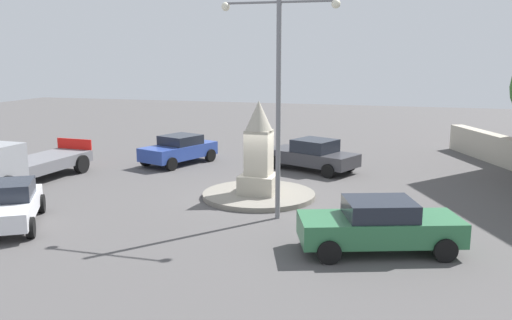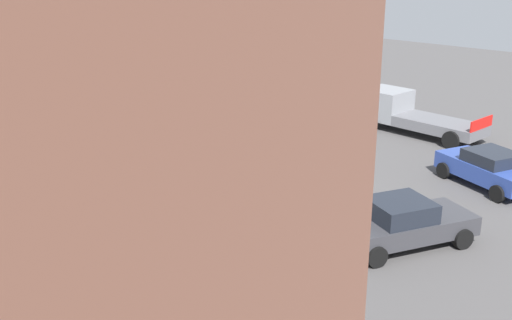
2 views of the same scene
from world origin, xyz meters
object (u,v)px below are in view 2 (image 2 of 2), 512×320
object	(u,v)px
car_white_passing	(292,114)
tree_mid_cluster	(95,204)
monument	(291,146)
streetlamp	(218,66)
car_green_approaching	(110,174)
car_blue_far_side	(488,168)
truck_grey_parked_left	(408,113)
car_dark_grey_near_island	(403,223)

from	to	relation	value
car_white_passing	tree_mid_cluster	size ratio (longest dim) A/B	0.73
monument	car_white_passing	size ratio (longest dim) A/B	0.83
streetlamp	car_green_approaching	size ratio (longest dim) A/B	1.61
streetlamp	car_blue_far_side	world-z (taller)	streetlamp
car_green_approaching	tree_mid_cluster	size ratio (longest dim) A/B	0.82
car_green_approaching	truck_grey_parked_left	bearing A→B (deg)	-13.58
monument	truck_grey_parked_left	world-z (taller)	monument
car_dark_grey_near_island	car_white_passing	size ratio (longest dim) A/B	1.11
streetlamp	car_blue_far_side	bearing A→B (deg)	-47.56
car_green_approaching	car_blue_far_side	bearing A→B (deg)	-43.47
car_green_approaching	tree_mid_cluster	distance (m)	11.54
monument	tree_mid_cluster	bearing A→B (deg)	-157.67
car_dark_grey_near_island	car_blue_far_side	distance (m)	6.71
tree_mid_cluster	car_blue_far_side	bearing A→B (deg)	-2.33
monument	car_dark_grey_near_island	distance (m)	5.65
car_dark_grey_near_island	truck_grey_parked_left	size ratio (longest dim) A/B	0.73
monument	car_green_approaching	size ratio (longest dim) A/B	0.75
car_dark_grey_near_island	tree_mid_cluster	xyz separation A→B (m)	(-9.85, 0.95, 3.33)
truck_grey_parked_left	car_dark_grey_near_island	bearing A→B (deg)	-150.25
monument	car_white_passing	bearing A→B (deg)	39.81
car_green_approaching	tree_mid_cluster	bearing A→B (deg)	-123.85
car_white_passing	car_green_approaching	world-z (taller)	car_green_approaching
streetlamp	tree_mid_cluster	distance (m)	11.86
monument	car_blue_far_side	distance (m)	7.69
car_white_passing	car_blue_far_side	distance (m)	10.87
car_blue_far_side	truck_grey_parked_left	bearing A→B (deg)	53.12
monument	truck_grey_parked_left	xyz separation A→B (m)	(10.27, 1.05, -0.82)
monument	tree_mid_cluster	xyz separation A→B (m)	(-10.95, -4.50, 2.31)
monument	car_green_approaching	xyz separation A→B (m)	(-4.79, 4.69, -1.01)
car_dark_grey_near_island	car_green_approaching	world-z (taller)	car_dark_grey_near_island
streetlamp	truck_grey_parked_left	distance (m)	12.25
streetlamp	car_green_approaching	bearing A→B (deg)	146.77
monument	car_green_approaching	distance (m)	6.78
car_dark_grey_near_island	tree_mid_cluster	world-z (taller)	tree_mid_cluster
car_green_approaching	truck_grey_parked_left	world-z (taller)	truck_grey_parked_left
truck_grey_parked_left	tree_mid_cluster	xyz separation A→B (m)	(-21.22, -5.55, 3.13)
truck_grey_parked_left	tree_mid_cluster	bearing A→B (deg)	-165.35
car_blue_far_side	streetlamp	bearing A→B (deg)	132.44
car_dark_grey_near_island	car_blue_far_side	xyz separation A→B (m)	(6.70, 0.28, -0.00)
car_blue_far_side	truck_grey_parked_left	world-z (taller)	truck_grey_parked_left
car_white_passing	car_blue_far_side	size ratio (longest dim) A/B	0.98
streetlamp	tree_mid_cluster	size ratio (longest dim) A/B	1.31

